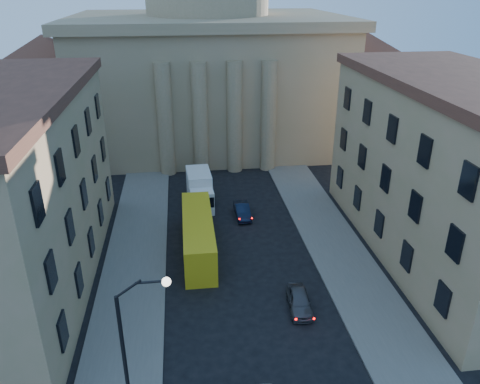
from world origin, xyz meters
name	(u,v)px	position (x,y,z in m)	size (l,w,h in m)	color
sidewalk_left	(130,303)	(-8.50, 18.00, 0.07)	(5.00, 60.00, 0.15)	#605E58
sidewalk_right	(358,285)	(8.50, 18.00, 0.07)	(5.00, 60.00, 0.15)	#605E58
church	(209,55)	(0.00, 55.47, 11.88)	(68.02, 28.76, 36.60)	#917E59
building_left	(2,193)	(-17.00, 22.00, 7.42)	(11.60, 26.60, 14.70)	tan
building_right	(453,170)	(17.00, 22.00, 7.42)	(11.60, 26.60, 14.70)	tan
street_lamp	(134,342)	(-6.97, 8.00, 5.29)	(2.62, 0.44, 8.83)	black
car_right_far	(299,301)	(3.39, 15.97, 0.65)	(1.53, 3.80, 1.29)	#46454A
car_right_distant	(242,211)	(1.28, 30.46, 0.64)	(1.34, 3.86, 1.27)	black
city_bus	(198,234)	(-3.25, 24.58, 1.65)	(2.57, 10.89, 3.07)	gold
box_truck	(200,190)	(-2.65, 33.87, 1.54)	(2.61, 6.02, 3.25)	white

